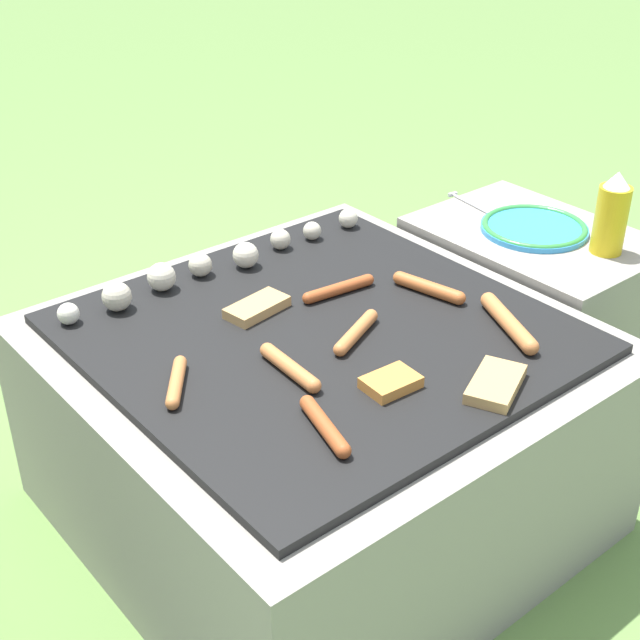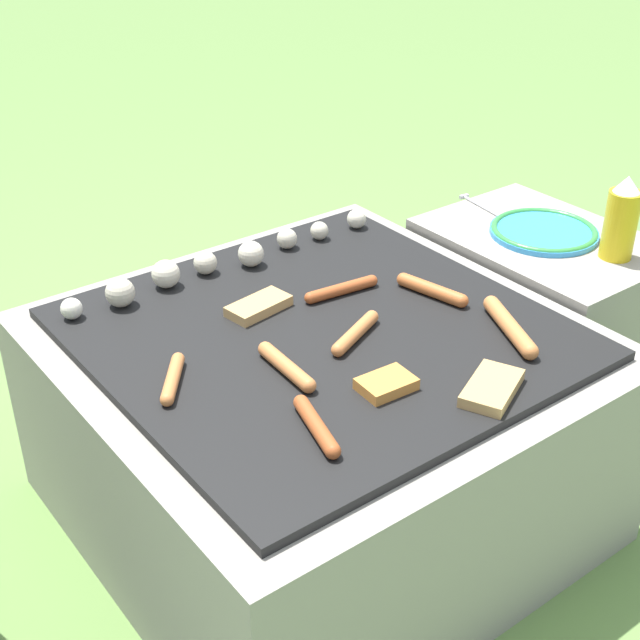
# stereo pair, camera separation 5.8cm
# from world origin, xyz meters

# --- Properties ---
(ground_plane) EXTENTS (14.00, 14.00, 0.00)m
(ground_plane) POSITION_xyz_m (0.00, 0.00, 0.00)
(ground_plane) COLOR #608442
(grill) EXTENTS (0.91, 0.91, 0.44)m
(grill) POSITION_xyz_m (0.00, 0.00, 0.22)
(grill) COLOR gray
(grill) RESTS_ON ground_plane
(side_ledge) EXTENTS (0.38, 0.52, 0.44)m
(side_ledge) POSITION_xyz_m (0.65, 0.02, 0.22)
(side_ledge) COLOR gray
(side_ledge) RESTS_ON ground_plane
(sausage_front_center) EXTENTS (0.17, 0.04, 0.02)m
(sausage_front_center) POSITION_xyz_m (0.12, 0.08, 0.45)
(sausage_front_center) COLOR #A34C23
(sausage_front_center) RESTS_ON grill
(sausage_back_center) EXTENTS (0.10, 0.19, 0.03)m
(sausage_back_center) POSITION_xyz_m (0.27, -0.22, 0.45)
(sausage_back_center) COLOR #C6753D
(sausage_back_center) RESTS_ON grill
(sausage_front_right) EXTENTS (0.03, 0.16, 0.03)m
(sausage_front_right) POSITION_xyz_m (-0.13, -0.08, 0.45)
(sausage_front_right) COLOR #C6753D
(sausage_front_right) RESTS_ON grill
(sausage_back_right) EXTENTS (0.15, 0.08, 0.02)m
(sausage_back_right) POSITION_xyz_m (0.03, -0.07, 0.45)
(sausage_back_right) COLOR #C6753D
(sausage_back_right) RESTS_ON grill
(sausage_front_left) EXTENTS (0.10, 0.12, 0.02)m
(sausage_front_left) POSITION_xyz_m (-0.30, 0.01, 0.45)
(sausage_front_left) COLOR #C6753D
(sausage_front_left) RESTS_ON grill
(sausage_back_left) EXTENTS (0.06, 0.16, 0.03)m
(sausage_back_left) POSITION_xyz_m (0.25, -0.03, 0.45)
(sausage_back_left) COLOR #B7602D
(sausage_back_left) RESTS_ON grill
(sausage_mid_left) EXTENTS (0.06, 0.15, 0.02)m
(sausage_mid_left) POSITION_xyz_m (-0.19, -0.24, 0.45)
(sausage_mid_left) COLOR #A34C23
(sausage_mid_left) RESTS_ON grill
(bread_slice_right) EXTENTS (0.09, 0.07, 0.02)m
(bread_slice_right) POSITION_xyz_m (-0.03, -0.22, 0.45)
(bread_slice_right) COLOR #D18438
(bread_slice_right) RESTS_ON grill
(bread_slice_left) EXTENTS (0.15, 0.12, 0.02)m
(bread_slice_left) POSITION_xyz_m (0.10, -0.33, 0.45)
(bread_slice_left) COLOR tan
(bread_slice_left) RESTS_ON grill
(bread_slice_center) EXTENTS (0.13, 0.08, 0.02)m
(bread_slice_center) POSITION_xyz_m (-0.05, 0.13, 0.45)
(bread_slice_center) COLOR tan
(bread_slice_center) RESTS_ON grill
(mushroom_row) EXTENTS (0.73, 0.08, 0.06)m
(mushroom_row) POSITION_xyz_m (-0.04, 0.31, 0.46)
(mushroom_row) COLOR silver
(mushroom_row) RESTS_ON grill
(plate_colorful) EXTENTS (0.24, 0.24, 0.02)m
(plate_colorful) POSITION_xyz_m (0.65, 0.03, 0.45)
(plate_colorful) COLOR #338CCC
(plate_colorful) RESTS_ON side_ledge
(condiment_bottle) EXTENTS (0.07, 0.07, 0.18)m
(condiment_bottle) POSITION_xyz_m (0.69, -0.14, 0.52)
(condiment_bottle) COLOR gold
(condiment_bottle) RESTS_ON side_ledge
(fork_utensil) EXTENTS (0.04, 0.18, 0.01)m
(fork_utensil) POSITION_xyz_m (0.65, 0.21, 0.44)
(fork_utensil) COLOR silver
(fork_utensil) RESTS_ON side_ledge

